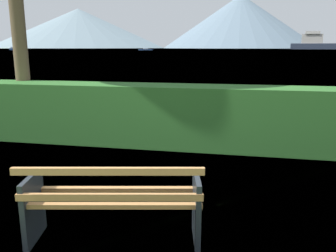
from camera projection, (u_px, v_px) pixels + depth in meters
ground_plane at (116, 238)px, 3.53m from camera, size 1400.00×1400.00×0.00m
water_surface at (238, 49)px, 298.69m from camera, size 620.00×620.00×0.00m
park_bench at (114, 202)px, 3.37m from camera, size 1.77×0.89×0.87m
hedge_row at (176, 116)px, 6.74m from camera, size 11.79×0.86×1.18m
fishing_boat_near at (13, 49)px, 213.24m from camera, size 3.97×6.54×2.03m
tender_far at (146, 50)px, 205.51m from camera, size 8.53×5.72×1.20m
distant_hills at (207, 28)px, 576.62m from camera, size 867.38×308.65×82.80m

